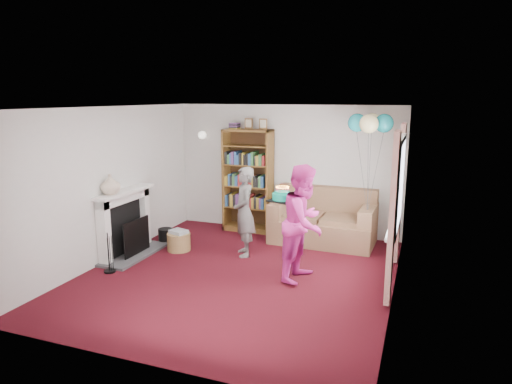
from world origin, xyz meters
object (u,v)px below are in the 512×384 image
at_px(person_striped, 244,212).
at_px(person_magenta, 304,223).
at_px(sofa, 324,222).
at_px(birthday_cake, 282,197).
at_px(bookcase, 248,182).

distance_m(person_striped, person_magenta, 1.36).
height_order(sofa, person_magenta, person_magenta).
bearing_deg(person_striped, birthday_cake, 31.73).
height_order(person_striped, birthday_cake, person_striped).
relative_size(sofa, person_striped, 1.23).
distance_m(bookcase, birthday_cake, 2.24).
distance_m(bookcase, person_magenta, 2.67).
bearing_deg(birthday_cake, sofa, 78.90).
bearing_deg(sofa, bookcase, 173.45).
xyz_separation_m(person_magenta, birthday_cake, (-0.41, 0.24, 0.31)).
height_order(sofa, person_striped, person_striped).
bearing_deg(bookcase, person_magenta, -51.14).
xyz_separation_m(person_striped, birthday_cake, (0.79, -0.41, 0.41)).
distance_m(sofa, birthday_cake, 1.83).
relative_size(sofa, person_magenta, 1.09).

